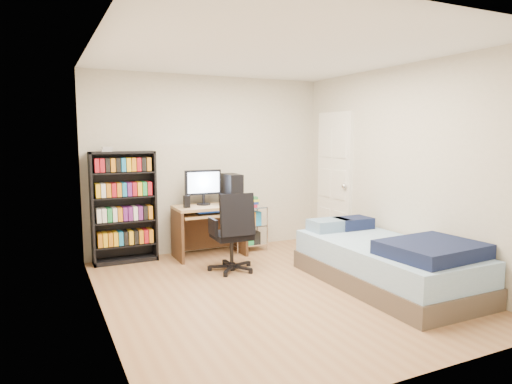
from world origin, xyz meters
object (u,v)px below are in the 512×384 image
media_shelf (124,206)px  office_chair (233,246)px  computer_desk (214,209)px  bed (387,262)px

media_shelf → office_chair: (1.12, -1.00, -0.44)m
computer_desk → bed: 2.46m
office_chair → computer_desk: bearing=87.0°
media_shelf → computer_desk: bearing=-7.8°
office_chair → bed: 1.82m
media_shelf → bed: 3.36m
media_shelf → bed: bearing=-42.8°
computer_desk → bed: size_ratio=0.55×
office_chair → bed: (1.32, -1.26, -0.04)m
computer_desk → office_chair: (-0.08, -0.84, -0.33)m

